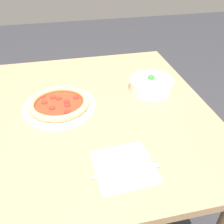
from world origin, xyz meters
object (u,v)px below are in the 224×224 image
at_px(pizza, 59,104).
at_px(bowl, 151,84).
at_px(fork, 121,159).
at_px(knife, 123,172).

xyz_separation_m(pizza, bowl, (-0.05, 0.41, 0.01)).
bearing_deg(fork, pizza, 116.48).
xyz_separation_m(pizza, fork, (0.33, 0.17, -0.01)).
relative_size(pizza, fork, 1.62).
xyz_separation_m(bowl, fork, (0.39, -0.24, -0.03)).
distance_m(pizza, knife, 0.42).
bearing_deg(knife, fork, 80.40).
bearing_deg(bowl, pizza, -82.38).
relative_size(fork, knife, 0.85).
height_order(pizza, knife, pizza).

